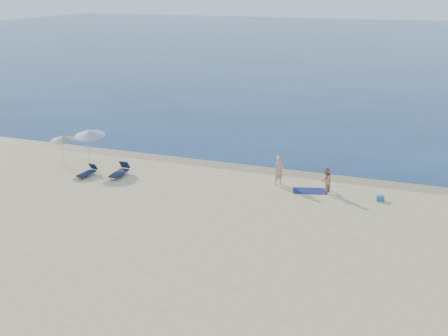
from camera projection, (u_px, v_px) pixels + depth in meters
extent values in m
plane|color=tan|center=(91.00, 336.00, 19.30)|extent=(160.00, 160.00, 0.00)
cube|color=#0D2651|center=(381.00, 45.00, 108.19)|extent=(240.00, 160.00, 0.01)
cube|color=#847254|center=(258.00, 169.00, 36.54)|extent=(240.00, 1.60, 0.00)
imported|color=tan|center=(279.00, 171.00, 33.43)|extent=(0.74, 0.78, 1.80)
imported|color=tan|center=(326.00, 180.00, 32.09)|extent=(0.70, 0.85, 1.58)
cube|color=#0F174E|center=(309.00, 191.00, 32.68)|extent=(2.08, 1.51, 0.03)
cube|color=white|center=(334.00, 192.00, 32.19)|extent=(0.39, 0.36, 0.27)
cube|color=#206AB2|center=(380.00, 198.00, 31.20)|extent=(0.49, 0.41, 0.30)
cylinder|color=silver|center=(88.00, 151.00, 36.55)|extent=(0.13, 0.34, 2.30)
cone|color=white|center=(90.00, 133.00, 36.46)|extent=(2.44, 2.46, 0.61)
sphere|color=silver|center=(89.00, 130.00, 36.40)|extent=(0.07, 0.07, 0.07)
cylinder|color=silver|center=(63.00, 153.00, 36.85)|extent=(0.10, 0.20, 1.94)
cone|color=beige|center=(63.00, 138.00, 36.69)|extent=(2.05, 2.06, 0.44)
sphere|color=silver|center=(63.00, 135.00, 36.64)|extent=(0.06, 0.06, 0.06)
cube|color=#141C38|center=(87.00, 173.00, 35.06)|extent=(0.62, 1.41, 0.09)
cube|color=#141C38|center=(93.00, 167.00, 35.57)|extent=(0.53, 0.38, 0.44)
cylinder|color=#A5A5AD|center=(89.00, 175.00, 35.01)|extent=(0.03, 0.03, 0.20)
cube|color=#151D3B|center=(119.00, 173.00, 35.01)|extent=(0.67, 1.64, 0.11)
cube|color=#151D3B|center=(125.00, 165.00, 35.64)|extent=(0.61, 0.42, 0.52)
cylinder|color=#A5A5AD|center=(122.00, 175.00, 34.98)|extent=(0.03, 0.03, 0.24)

